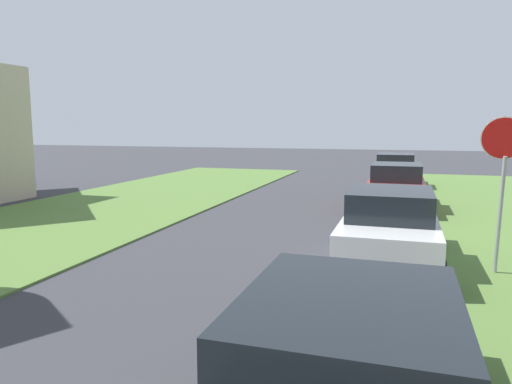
# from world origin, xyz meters

# --- Properties ---
(stop_sign_far) EXTENTS (0.81, 0.37, 2.97)m
(stop_sign_far) POSITION_xyz_m (4.43, 10.29, 2.19)
(stop_sign_far) COLOR #9EA0A5
(stop_sign_far) RESTS_ON grass_verge_right
(parked_sedan_white) EXTENTS (1.96, 4.41, 1.57)m
(parked_sedan_white) POSITION_xyz_m (2.46, 10.46, 0.72)
(parked_sedan_white) COLOR white
(parked_sedan_white) RESTS_ON ground
(parked_sedan_red) EXTENTS (1.96, 4.41, 1.57)m
(parked_sedan_red) POSITION_xyz_m (2.49, 17.35, 0.72)
(parked_sedan_red) COLOR red
(parked_sedan_red) RESTS_ON ground
(parked_sedan_tan) EXTENTS (1.96, 4.41, 1.57)m
(parked_sedan_tan) POSITION_xyz_m (2.36, 23.52, 0.72)
(parked_sedan_tan) COLOR tan
(parked_sedan_tan) RESTS_ON ground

